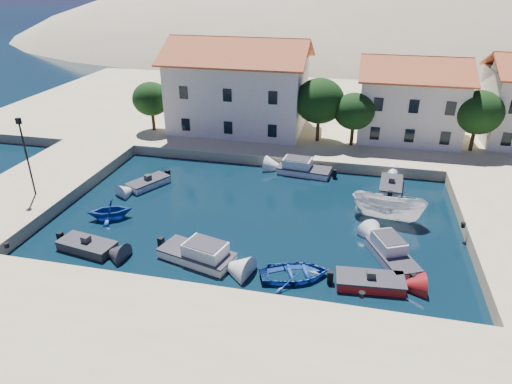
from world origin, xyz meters
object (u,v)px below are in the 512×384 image
building_mid (411,97)px  boat_east (386,219)px  building_left (239,84)px  rowboat_south (295,277)px  cabin_cruiser_south (197,253)px  lamppost (25,150)px  cabin_cruiser_east (392,255)px

building_mid → boat_east: bearing=-97.5°
building_left → rowboat_south: (10.04, -24.89, -5.94)m
building_left → cabin_cruiser_south: building_left is taller
lamppost → cabin_cruiser_east: 27.78m
lamppost → rowboat_south: (21.54, -4.89, -4.75)m
cabin_cruiser_south → cabin_cruiser_east: bearing=27.4°
lamppost → building_mid: bearing=35.4°
building_left → rowboat_south: bearing=-68.0°
lamppost → boat_east: lamppost is taller
building_left → lamppost: 23.10m
cabin_cruiser_east → building_left: bearing=10.9°
building_mid → boat_east: building_mid is taller
cabin_cruiser_south → cabin_cruiser_east: size_ratio=1.10×
rowboat_south → building_mid: bearing=-37.6°
rowboat_south → cabin_cruiser_east: bearing=-82.2°
building_left → cabin_cruiser_south: (3.52, -24.40, -5.46)m
lamppost → boat_east: (27.25, 3.90, -4.75)m
boat_east → cabin_cruiser_south: bearing=135.7°
building_mid → cabin_cruiser_east: building_mid is taller
cabin_cruiser_south → cabin_cruiser_east: same height
building_left → boat_east: 23.29m
lamppost → cabin_cruiser_south: bearing=-16.3°
lamppost → cabin_cruiser_east: size_ratio=1.28×
building_mid → rowboat_south: 27.58m
building_left → building_mid: bearing=3.2°
boat_east → building_left: bearing=56.0°
building_left → boat_east: size_ratio=2.68×
lamppost → boat_east: 27.94m
building_mid → cabin_cruiser_south: size_ratio=1.95×
building_left → rowboat_south: building_left is taller
boat_east → rowboat_south: bearing=158.6°
rowboat_south → boat_east: boat_east is taller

